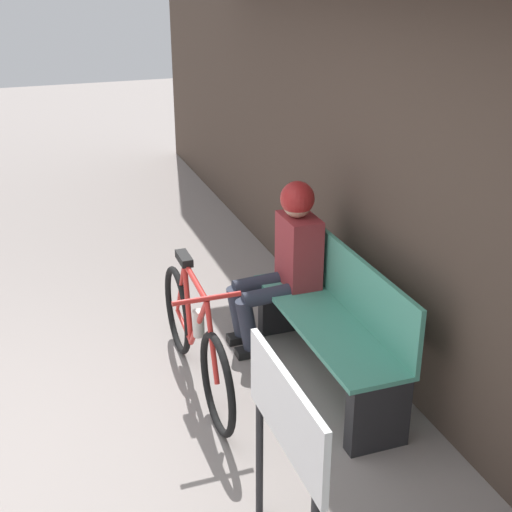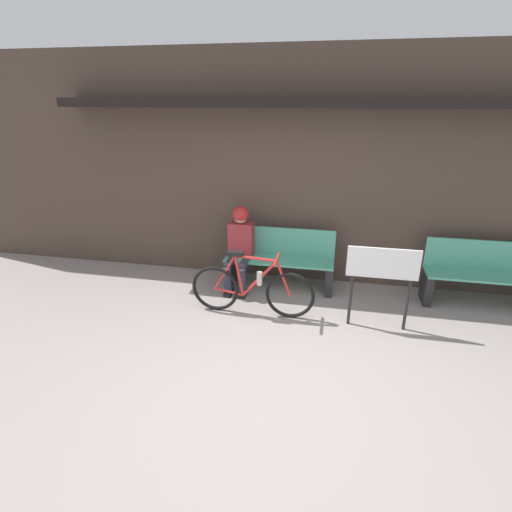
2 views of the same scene
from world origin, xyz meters
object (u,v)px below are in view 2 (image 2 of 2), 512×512
Objects in this scene: person_seated at (240,242)px; park_bench_far at (487,277)px; bicycle at (252,289)px; park_bench_near at (279,261)px; signboard at (382,270)px.

person_seated is 3.28m from park_bench_far.
park_bench_far is at bearing 15.97° from bicycle.
park_bench_near is 1.52× the size of signboard.
park_bench_far is at bearing 1.88° from person_seated.
signboard is (1.29, -0.84, 0.35)m from park_bench_near.
signboard is (1.51, -0.00, 0.40)m from bicycle.
bicycle is at bearing -65.74° from person_seated.
park_bench_near is at bearing 146.97° from signboard.
person_seated is (-0.33, 0.73, 0.34)m from bicycle.
park_bench_near is 1.29× the size of person_seated.
person_seated reaches higher than park_bench_far.
signboard is (-1.42, -0.84, 0.35)m from park_bench_far.
park_bench_far is at bearing 0.01° from park_bench_near.
person_seated is 1.99m from signboard.
person_seated is at bearing -178.12° from park_bench_far.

